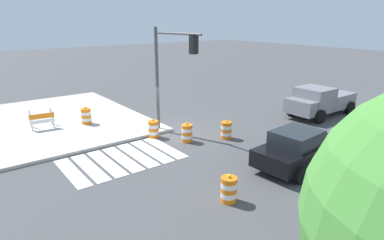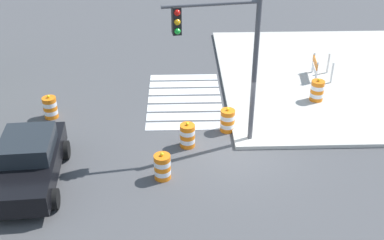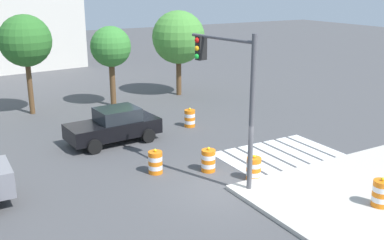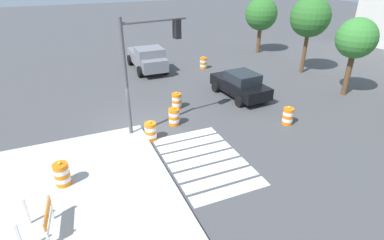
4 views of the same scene
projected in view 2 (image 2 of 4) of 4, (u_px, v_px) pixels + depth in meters
The scene contains 11 objects.
ground_plane at pixel (235, 150), 17.41m from camera, with size 120.00×120.00×0.00m, color #474749.
sidewalk_corner at pixel (346, 76), 22.70m from camera, with size 12.00×12.00×0.15m, color #BCB7AD.
crosswalk_stripes at pixel (185, 99), 20.80m from camera, with size 5.10×3.20×0.02m.
sports_car at pixel (29, 161), 15.41m from camera, with size 4.42×2.37×1.63m.
traffic_barrel_near_corner at pixel (227, 120), 18.38m from camera, with size 0.56×0.56×1.02m.
traffic_barrel_crosswalk_end at pixel (50, 107), 19.27m from camera, with size 0.56×0.56×1.02m.
traffic_barrel_median_near at pixel (187, 135), 17.43m from camera, with size 0.56×0.56×1.02m.
traffic_barrel_median_far at pixel (162, 167), 15.76m from camera, with size 0.56×0.56×1.02m.
traffic_barrel_on_sidewalk at pixel (317, 91), 20.24m from camera, with size 0.56×0.56×1.02m.
construction_barricade at pixel (318, 66), 22.16m from camera, with size 1.32×0.92×1.00m.
traffic_light_pole at pixel (224, 46), 15.77m from camera, with size 0.80×3.26×5.50m.
Camera 2 is at (-14.38, 2.05, 9.80)m, focal length 44.37 mm.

